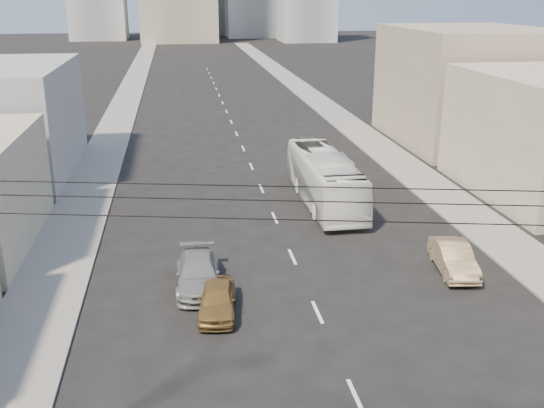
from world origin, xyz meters
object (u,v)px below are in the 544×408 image
object	(u,v)px
city_bus	(325,178)
sedan_tan	(454,258)
sedan_grey	(198,274)
sedan_brown	(217,299)

from	to	relation	value
city_bus	sedan_tan	size ratio (longest dim) A/B	2.73
city_bus	sedan_grey	world-z (taller)	city_bus
sedan_tan	sedan_grey	bearing A→B (deg)	-172.39
sedan_brown	city_bus	bearing A→B (deg)	66.79
city_bus	sedan_tan	xyz separation A→B (m)	(3.82, -11.26, -0.93)
sedan_tan	city_bus	bearing A→B (deg)	116.57
sedan_brown	sedan_tan	bearing A→B (deg)	18.62
sedan_brown	sedan_grey	distance (m)	2.70
sedan_brown	sedan_grey	size ratio (longest dim) A/B	0.79
sedan_brown	sedan_tan	xyz separation A→B (m)	(11.60, 2.56, 0.06)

